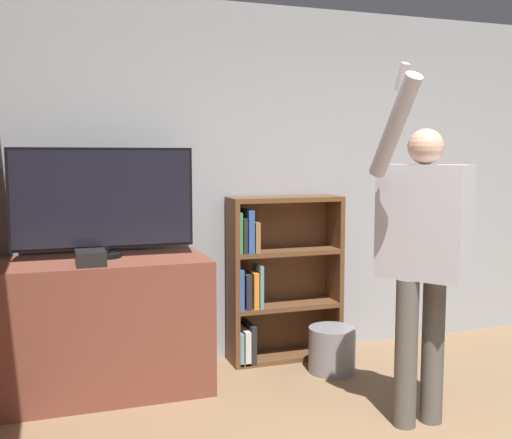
{
  "coord_description": "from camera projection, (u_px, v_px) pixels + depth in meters",
  "views": [
    {
      "loc": [
        -1.72,
        -1.7,
        1.56
      ],
      "look_at": [
        -0.57,
        1.68,
        1.18
      ],
      "focal_mm": 42.0,
      "sensor_mm": 36.0,
      "label": 1
    }
  ],
  "objects": [
    {
      "name": "tv_ledge",
      "position": [
        108.0,
        326.0,
        3.96
      ],
      "size": [
        1.31,
        0.66,
        0.89
      ],
      "color": "brown",
      "rests_on": "ground_plane"
    },
    {
      "name": "wall_back",
      "position": [
        283.0,
        183.0,
        4.71
      ],
      "size": [
        6.21,
        0.06,
        2.7
      ],
      "color": "#9EA3A8",
      "rests_on": "ground_plane"
    },
    {
      "name": "bookshelf",
      "position": [
        274.0,
        280.0,
        4.57
      ],
      "size": [
        0.87,
        0.28,
        1.26
      ],
      "color": "brown",
      "rests_on": "ground_plane"
    },
    {
      "name": "television",
      "position": [
        104.0,
        201.0,
        3.94
      ],
      "size": [
        1.18,
        0.22,
        0.73
      ],
      "color": "black",
      "rests_on": "tv_ledge"
    },
    {
      "name": "game_console",
      "position": [
        91.0,
        258.0,
        3.71
      ],
      "size": [
        0.18,
        0.23,
        0.09
      ],
      "color": "black",
      "rests_on": "tv_ledge"
    },
    {
      "name": "waste_bin",
      "position": [
        332.0,
        350.0,
        4.35
      ],
      "size": [
        0.34,
        0.34,
        0.33
      ],
      "color": "gray",
      "rests_on": "ground_plane"
    },
    {
      "name": "person",
      "position": [
        423.0,
        246.0,
        3.4
      ],
      "size": [
        0.64,
        0.6,
        2.04
      ],
      "rotation": [
        0.0,
        0.0,
        -0.96
      ],
      "color": "#56514C",
      "rests_on": "ground_plane"
    }
  ]
}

